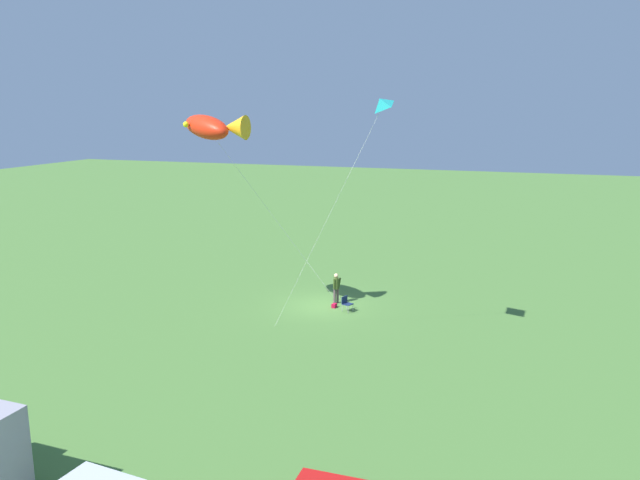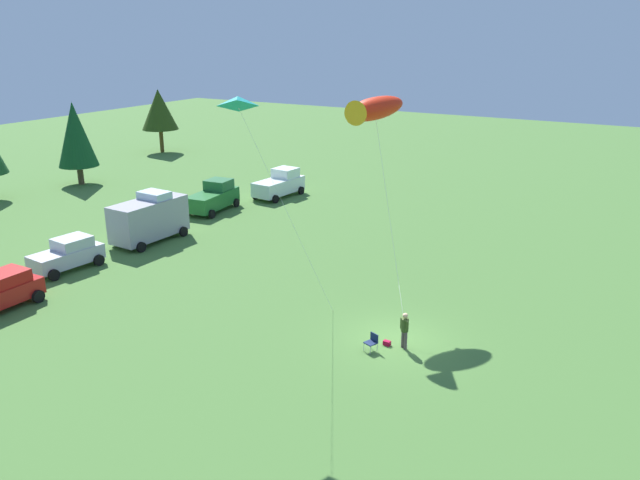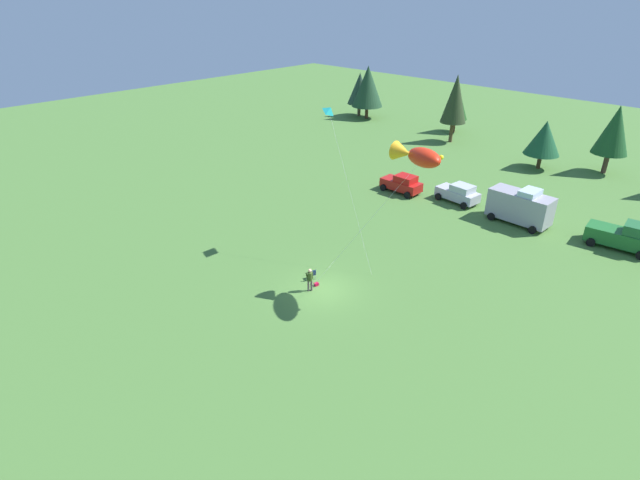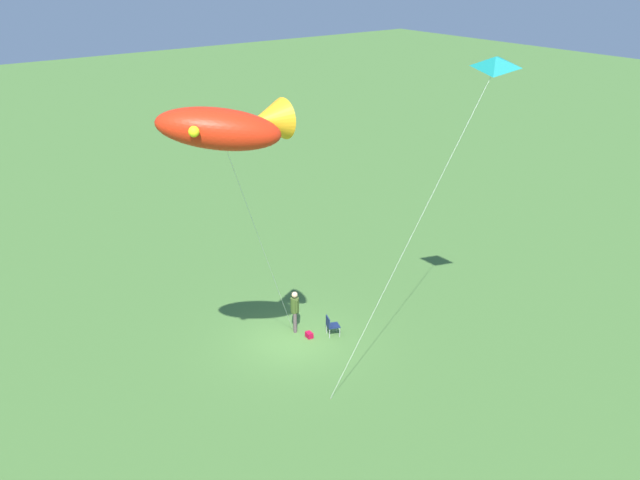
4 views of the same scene
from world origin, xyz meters
name	(u,v)px [view 3 (image 3 of 4)]	position (x,y,z in m)	size (l,w,h in m)	color
ground_plane	(322,290)	(0.00, 0.00, 0.00)	(160.00, 160.00, 0.00)	#487333
person_kite_flyer	(310,278)	(-0.56, -0.68, 1.02)	(0.48, 0.51, 1.74)	#564648
folding_chair	(312,274)	(-1.49, 0.48, 0.49)	(0.62, 0.62, 0.82)	#16244A
backpack_on_grass	(316,284)	(-0.69, 0.10, 0.11)	(0.32, 0.22, 0.22)	#AF0C2E
car_red_sedan	(402,184)	(-6.92, 19.05, 0.95)	(4.20, 2.20, 1.89)	#B51915
car_silver_compact	(459,193)	(-1.37, 20.73, 0.95)	(4.37, 2.58, 1.89)	#B3B1C1
van_motorhome_grey	(520,206)	(4.98, 20.23, 1.64)	(5.48, 2.77, 3.34)	#9995A1
truck_green_flatbed	(623,236)	(13.12, 21.33, 1.10)	(5.18, 2.82, 2.34)	#21682A
treeline_distant	(504,112)	(-6.90, 40.43, 4.74)	(65.71, 11.01, 8.89)	brown
kite_large_fish	(418,156)	(4.53, 3.65, 9.92)	(7.36, 6.02, 10.72)	red
kite_delta_teal	(331,111)	(-4.26, 5.31, 11.01)	(6.23, 2.09, 11.41)	teal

